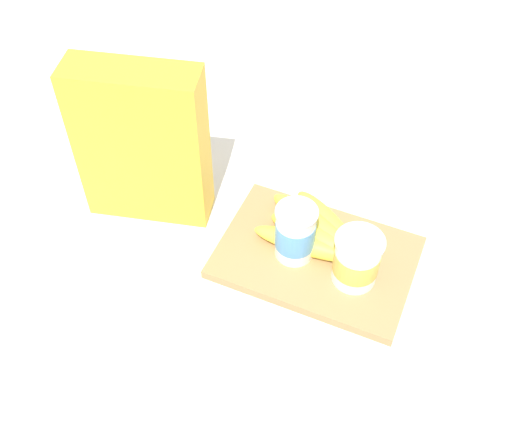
% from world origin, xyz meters
% --- Properties ---
extents(ground_plane, '(2.40, 2.40, 0.00)m').
position_xyz_m(ground_plane, '(0.00, 0.00, 0.00)').
color(ground_plane, silver).
extents(cutting_board, '(0.30, 0.21, 0.02)m').
position_xyz_m(cutting_board, '(0.00, 0.00, 0.01)').
color(cutting_board, '#A37A4C').
rests_on(cutting_board, ground_plane).
extents(cereal_box, '(0.21, 0.12, 0.28)m').
position_xyz_m(cereal_box, '(0.30, -0.00, 0.14)').
color(cereal_box, yellow).
rests_on(cereal_box, ground_plane).
extents(yogurt_cup_front, '(0.07, 0.07, 0.09)m').
position_xyz_m(yogurt_cup_front, '(-0.07, 0.02, 0.06)').
color(yogurt_cup_front, white).
rests_on(yogurt_cup_front, cutting_board).
extents(yogurt_cup_back, '(0.06, 0.06, 0.10)m').
position_xyz_m(yogurt_cup_back, '(0.03, 0.01, 0.06)').
color(yogurt_cup_back, white).
rests_on(yogurt_cup_back, cutting_board).
extents(banana_bunch, '(0.19, 0.13, 0.04)m').
position_xyz_m(banana_bunch, '(0.01, -0.03, 0.03)').
color(banana_bunch, yellow).
rests_on(banana_bunch, cutting_board).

